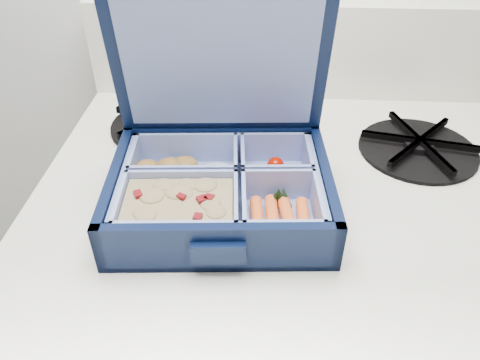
# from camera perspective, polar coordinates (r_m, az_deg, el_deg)

# --- Properties ---
(bento_box) EXTENTS (0.26, 0.21, 0.06)m
(bento_box) POSITION_cam_1_polar(r_m,az_deg,el_deg) (0.55, -2.36, -1.30)
(bento_box) COLOR black
(bento_box) RESTS_ON stove
(burner_grate) EXTENTS (0.20, 0.20, 0.02)m
(burner_grate) POSITION_cam_1_polar(r_m,az_deg,el_deg) (0.71, 20.98, 4.13)
(burner_grate) COLOR black
(burner_grate) RESTS_ON stove
(burner_grate_rear) EXTENTS (0.20, 0.20, 0.02)m
(burner_grate_rear) POSITION_cam_1_polar(r_m,az_deg,el_deg) (0.73, -9.09, 7.04)
(burner_grate_rear) COLOR black
(burner_grate_rear) RESTS_ON stove
(fork) EXTENTS (0.12, 0.17, 0.01)m
(fork) POSITION_cam_1_polar(r_m,az_deg,el_deg) (0.70, 4.99, 5.56)
(fork) COLOR silver
(fork) RESTS_ON stove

